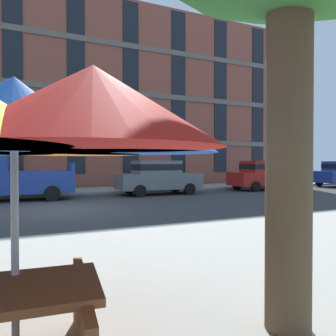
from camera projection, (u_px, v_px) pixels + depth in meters
ground_plane at (60, 210)px, 11.22m from camera, size 120.00×120.00×0.00m
sidewalk_near_patio at (152, 331)px, 3.00m from camera, size 56.00×9.00×0.12m
sidewalk_far at (48, 192)px, 17.43m from camera, size 56.00×3.60×0.12m
apartment_building at (41, 103)px, 24.81m from camera, size 36.02×12.08×12.80m
pickup_blue at (6, 177)px, 13.81m from camera, size 5.10×2.12×2.20m
sedan_gray at (158, 176)px, 16.72m from camera, size 4.40×1.98×1.78m
sedan_red at (263, 174)px, 19.59m from camera, size 4.40×1.98×1.78m
patio_umbrella at (14, 118)px, 2.50m from camera, size 3.50×3.25×2.34m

